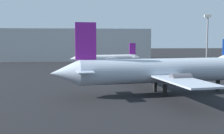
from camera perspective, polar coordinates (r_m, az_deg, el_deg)
airplane_on_taxiway at (r=45.26m, az=11.24°, el=-0.71°), size 37.34×27.69×11.23m
airplane_far_right at (r=90.12m, az=-0.91°, el=1.82°), size 24.33×16.97×7.75m
light_mast_right at (r=96.05m, az=19.01°, el=5.84°), size 2.40×0.50×16.94m
terminal_building at (r=124.50m, az=-9.83°, el=4.53°), size 73.21×21.52×13.44m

